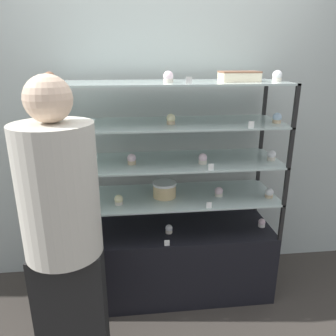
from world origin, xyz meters
TOP-DOWN VIEW (x-y plane):
  - ground_plane at (0.00, 0.00)m, footprint 20.00×20.00m
  - back_wall at (0.00, 0.40)m, footprint 8.00×0.05m
  - display_base at (0.00, 0.00)m, footprint 1.57×0.51m
  - display_riser_lower at (0.00, 0.00)m, footprint 1.57×0.51m
  - display_riser_middle at (0.00, 0.00)m, footprint 1.57×0.51m
  - display_riser_upper at (0.00, 0.00)m, footprint 1.57×0.51m
  - display_riser_top at (0.00, 0.00)m, footprint 1.57×0.51m
  - layer_cake_centerpiece at (-0.03, -0.01)m, footprint 0.17×0.17m
  - sheet_cake_frosted at (0.47, -0.03)m, footprint 0.25×0.17m
  - cupcake_0 at (-0.72, -0.05)m, footprint 0.05×0.05m
  - cupcake_1 at (-0.00, -0.06)m, footprint 0.05×0.05m
  - cupcake_2 at (0.72, -0.05)m, footprint 0.05×0.05m
  - price_tag_0 at (-0.03, -0.23)m, footprint 0.04×0.00m
  - cupcake_3 at (-0.73, -0.06)m, footprint 0.06×0.06m
  - cupcake_4 at (-0.35, -0.10)m, footprint 0.06×0.06m
  - cupcake_5 at (0.37, -0.04)m, footprint 0.06×0.06m
  - cupcake_6 at (0.72, -0.11)m, footprint 0.06×0.06m
  - price_tag_1 at (0.25, -0.23)m, footprint 0.04×0.00m
  - cupcake_7 at (-0.72, -0.07)m, footprint 0.06×0.06m
  - cupcake_8 at (-0.25, -0.05)m, footprint 0.06×0.06m
  - cupcake_9 at (0.23, -0.09)m, footprint 0.06×0.06m
  - cupcake_10 at (0.73, -0.07)m, footprint 0.06×0.06m
  - price_tag_2 at (0.25, -0.23)m, footprint 0.04×0.00m
  - cupcake_11 at (-0.73, -0.09)m, footprint 0.06×0.06m
  - cupcake_12 at (0.01, -0.05)m, footprint 0.06×0.06m
  - cupcake_13 at (0.73, -0.09)m, footprint 0.06×0.06m
  - price_tag_3 at (0.50, -0.23)m, footprint 0.04×0.00m
  - cupcake_14 at (-0.72, -0.11)m, footprint 0.06×0.06m
  - cupcake_15 at (-0.01, -0.09)m, footprint 0.06×0.06m
  - cupcake_16 at (0.72, -0.05)m, footprint 0.06×0.06m
  - price_tag_4 at (0.10, -0.23)m, footprint 0.04×0.00m
  - customer_figure at (-0.62, -0.61)m, footprint 0.40×0.40m

SIDE VIEW (x-z plane):
  - ground_plane at x=0.00m, z-range 0.00..0.00m
  - display_base at x=0.00m, z-range 0.00..0.55m
  - price_tag_0 at x=-0.03m, z-range 0.55..0.60m
  - cupcake_0 at x=-0.72m, z-range 0.55..0.62m
  - cupcake_1 at x=0.00m, z-range 0.55..0.62m
  - cupcake_2 at x=0.72m, z-range 0.55..0.62m
  - display_riser_lower at x=0.00m, z-range 0.68..0.95m
  - price_tag_1 at x=0.25m, z-range 0.82..0.87m
  - cupcake_3 at x=-0.73m, z-range 0.82..0.89m
  - cupcake_4 at x=-0.35m, z-range 0.82..0.89m
  - cupcake_5 at x=0.37m, z-range 0.82..0.89m
  - cupcake_6 at x=0.72m, z-range 0.82..0.89m
  - layer_cake_centerpiece at x=-0.03m, z-range 0.82..0.94m
  - customer_figure at x=-0.62m, z-range 0.06..1.78m
  - display_riser_middle at x=0.00m, z-range 0.95..1.22m
  - price_tag_2 at x=0.25m, z-range 1.09..1.14m
  - cupcake_7 at x=-0.72m, z-range 1.09..1.17m
  - cupcake_8 at x=-0.25m, z-range 1.09..1.17m
  - cupcake_9 at x=0.23m, z-range 1.09..1.17m
  - cupcake_10 at x=0.73m, z-range 1.09..1.17m
  - back_wall at x=0.00m, z-range 0.00..2.60m
  - display_riser_upper at x=0.00m, z-range 1.22..1.49m
  - price_tag_3 at x=0.50m, z-range 1.36..1.41m
  - cupcake_11 at x=-0.73m, z-range 1.36..1.43m
  - cupcake_12 at x=0.01m, z-range 1.36..1.43m
  - cupcake_13 at x=0.73m, z-range 1.36..1.43m
  - display_riser_top at x=0.00m, z-range 1.49..1.76m
  - price_tag_4 at x=0.10m, z-range 1.63..1.68m
  - sheet_cake_frosted at x=0.47m, z-range 1.63..1.70m
  - cupcake_14 at x=-0.72m, z-range 1.63..1.70m
  - cupcake_15 at x=-0.01m, z-range 1.63..1.70m
  - cupcake_16 at x=0.72m, z-range 1.63..1.70m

